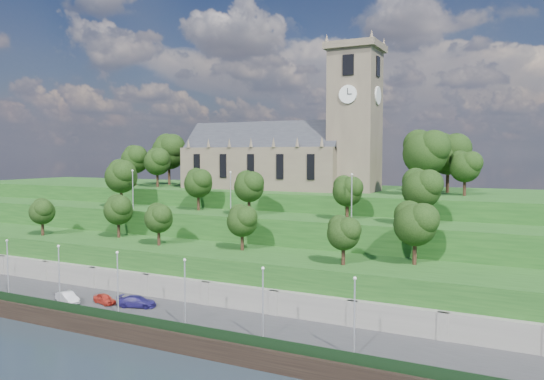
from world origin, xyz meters
The scene contains 17 objects.
ground centered at (0.00, 0.00, 0.00)m, with size 320.00×320.00×0.00m, color #1A232B.
promenade centered at (0.00, 6.00, 1.00)m, with size 160.00×12.00×2.00m, color #2D2D30.
quay_wall centered at (0.00, -0.05, 1.10)m, with size 160.00×0.50×2.20m, color black.
fence centered at (0.00, 0.60, 2.60)m, with size 160.00×0.10×1.20m, color black.
retaining_wall centered at (0.00, 11.97, 2.50)m, with size 160.00×2.10×5.00m.
embankment_lower centered at (0.00, 18.00, 4.00)m, with size 160.00×12.00×8.00m, color #1A4416.
embankment_upper centered at (0.00, 29.00, 6.00)m, with size 160.00×10.00×12.00m, color #1A4416.
hilltop centered at (0.00, 50.00, 7.50)m, with size 160.00×32.00×15.00m, color #1A4416.
church centered at (0.79, 45.98, 22.52)m, with size 38.60×12.35×27.60m.
trees_lower centered at (3.13, 18.41, 12.72)m, with size 66.43×8.78×7.95m.
trees_upper centered at (0.21, 28.10, 17.30)m, with size 60.09×8.09×8.83m.
trees_hilltop centered at (0.91, 45.25, 21.86)m, with size 72.34×16.21×11.28m.
lamp_posts_promenade centered at (-2.00, 2.50, 6.59)m, with size 60.36×0.36×7.96m.
lamp_posts_upper centered at (0.00, 26.00, 16.11)m, with size 40.36×0.36×7.04m.
car_left centered at (-7.21, 5.56, 2.65)m, with size 1.54×3.82×1.30m, color #AC271C.
car_middle centered at (-11.89, 3.65, 2.73)m, with size 1.54×4.42×1.46m, color #ACABB0.
car_right centered at (-2.32, 6.30, 2.72)m, with size 2.02×4.96×1.44m, color navy.
Camera 1 is at (43.32, -46.11, 21.76)m, focal length 35.00 mm.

